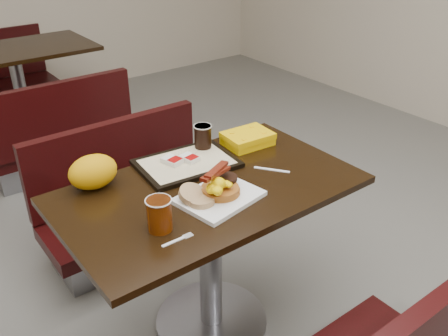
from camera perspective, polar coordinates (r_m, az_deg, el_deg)
floor at (r=2.45m, az=-1.43°, el=-17.44°), size 6.00×7.00×0.01m
table_near at (r=2.19m, az=-1.55°, el=-10.62°), size 1.20×0.70×0.75m
bench_near_n at (r=2.70m, az=-10.31°, el=-3.20°), size 1.00×0.46×0.72m
table_far at (r=4.33m, az=-22.35°, el=7.78°), size 1.20×0.70×0.75m
bench_far_s at (r=3.71m, az=-19.11°, el=4.75°), size 1.00×0.46×0.72m
platter at (r=1.89m, az=-0.56°, el=-3.40°), size 0.33×0.28×0.02m
pancake_stack at (r=1.89m, az=-0.41°, el=-2.49°), size 0.17×0.17×0.03m
sausage_patty at (r=1.93m, az=0.25°, el=-1.17°), size 0.09×0.09×0.01m
scrambled_eggs at (r=1.84m, az=-0.64°, el=-1.95°), size 0.11×0.10×0.05m
bacon_strips at (r=1.85m, az=-0.98°, el=-0.56°), size 0.19×0.13×0.01m
muffin_bottom at (r=1.84m, az=-2.65°, el=-3.70°), size 0.11×0.11×0.02m
muffin_top at (r=1.85m, az=-3.68°, el=-3.05°), size 0.13×0.13×0.06m
coffee_cup_near at (r=1.71m, az=-7.47°, el=-5.37°), size 0.09×0.09×0.12m
fork at (r=1.68m, az=-5.89°, el=-8.48°), size 0.12×0.02×0.00m
knife at (r=2.11m, az=5.54°, el=-0.19°), size 0.10×0.13×0.00m
condiment_syrup at (r=2.01m, az=-5.20°, el=-1.53°), size 0.05×0.04×0.01m
condiment_ketchup at (r=1.90m, az=-4.59°, el=-3.56°), size 0.04×0.04×0.01m
tray at (r=2.13m, az=-4.32°, el=0.52°), size 0.44×0.33×0.02m
hashbrown_sleeve_left at (r=2.12m, az=-6.01°, el=0.86°), size 0.08×0.10×0.02m
hashbrown_sleeve_right at (r=2.13m, az=-4.02°, el=1.14°), size 0.07×0.09×0.02m
coffee_cup_far at (r=2.23m, az=-2.46°, el=3.66°), size 0.09×0.09×0.11m
clamshell at (r=2.31m, az=2.74°, el=3.41°), size 0.23×0.18×0.06m
paper_bag at (r=2.01m, az=-14.89°, el=-0.43°), size 0.23×0.19×0.14m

